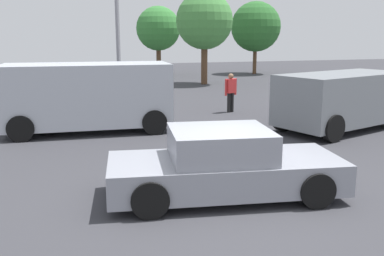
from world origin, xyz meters
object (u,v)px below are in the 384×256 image
dog (197,147)px  light_post_mid (117,2)px  pedestrian (231,90)px  sedan_foreground (224,166)px  suv_dark (342,99)px  van_white (88,95)px

dog → light_post_mid: 13.61m
pedestrian → light_post_mid: bearing=-172.9°
sedan_foreground → suv_dark: suv_dark is taller
suv_dark → sedan_foreground: bearing=19.4°
dog → suv_dark: size_ratio=0.13×
sedan_foreground → light_post_mid: (0.46, 15.58, 4.03)m
dog → van_white: 4.60m
suv_dark → pedestrian: (-2.11, 4.08, -0.10)m
dog → pedestrian: bearing=90.3°
sedan_foreground → van_white: 6.87m
suv_dark → dog: bearing=-0.4°
sedan_foreground → dog: 2.75m
dog → light_post_mid: size_ratio=0.09×
light_post_mid → suv_dark: bearing=-64.5°
sedan_foreground → pedestrian: bearing=75.4°
light_post_mid → van_white: bearing=-104.6°
pedestrian → suv_dark: bearing=10.0°
pedestrian → light_post_mid: size_ratio=0.22×
suv_dark → pedestrian: suv_dark is taller
pedestrian → light_post_mid: light_post_mid is taller
pedestrian → sedan_foreground: bearing=-41.0°
suv_dark → van_white: bearing=-33.6°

